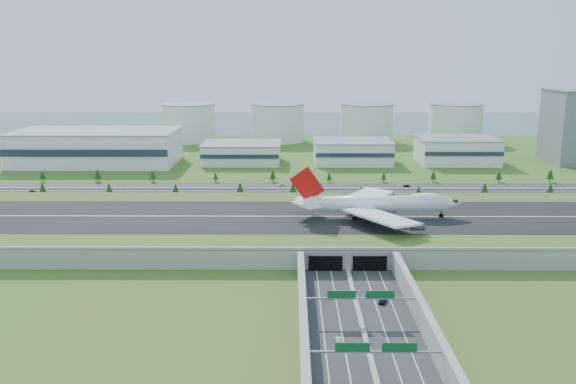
{
  "coord_description": "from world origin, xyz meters",
  "views": [
    {
      "loc": [
        -21.68,
        -273.13,
        81.63
      ],
      "look_at": [
        -23.52,
        35.0,
        11.87
      ],
      "focal_mm": 38.0,
      "sensor_mm": 36.0,
      "label": 1
    }
  ],
  "objects_px": {
    "boeing_747": "(377,203)",
    "car_0": "(332,295)",
    "fuel_tank_a": "(189,123)",
    "car_4": "(33,191)",
    "car_1": "(339,341)",
    "car_7": "(281,185)",
    "car_2": "(383,301)",
    "car_5": "(406,186)"
  },
  "relations": [
    {
      "from": "car_0",
      "to": "car_1",
      "type": "bearing_deg",
      "value": -74.22
    },
    {
      "from": "boeing_747",
      "to": "car_7",
      "type": "relative_size",
      "value": 17.38
    },
    {
      "from": "car_1",
      "to": "car_7",
      "type": "relative_size",
      "value": 0.95
    },
    {
      "from": "car_5",
      "to": "car_4",
      "type": "bearing_deg",
      "value": -73.16
    },
    {
      "from": "car_5",
      "to": "car_2",
      "type": "bearing_deg",
      "value": 0.11
    },
    {
      "from": "car_4",
      "to": "car_7",
      "type": "relative_size",
      "value": 0.98
    },
    {
      "from": "car_5",
      "to": "car_7",
      "type": "relative_size",
      "value": 0.99
    },
    {
      "from": "boeing_747",
      "to": "car_7",
      "type": "height_order",
      "value": "boeing_747"
    },
    {
      "from": "car_1",
      "to": "car_0",
      "type": "bearing_deg",
      "value": 84.69
    },
    {
      "from": "car_1",
      "to": "car_7",
      "type": "bearing_deg",
      "value": 90.39
    },
    {
      "from": "car_1",
      "to": "car_7",
      "type": "distance_m",
      "value": 217.05
    },
    {
      "from": "car_0",
      "to": "car_4",
      "type": "xyz_separation_m",
      "value": [
        -170.82,
        162.3,
        -0.01
      ]
    },
    {
      "from": "car_0",
      "to": "fuel_tank_a",
      "type": "bearing_deg",
      "value": 122.21
    },
    {
      "from": "fuel_tank_a",
      "to": "car_0",
      "type": "relative_size",
      "value": 10.98
    },
    {
      "from": "car_2",
      "to": "car_5",
      "type": "relative_size",
      "value": 1.05
    },
    {
      "from": "boeing_747",
      "to": "car_2",
      "type": "bearing_deg",
      "value": -97.96
    },
    {
      "from": "car_7",
      "to": "fuel_tank_a",
      "type": "bearing_deg",
      "value": -164.49
    },
    {
      "from": "car_0",
      "to": "car_5",
      "type": "xyz_separation_m",
      "value": [
        58.48,
        177.99,
        -0.03
      ]
    },
    {
      "from": "fuel_tank_a",
      "to": "boeing_747",
      "type": "xyz_separation_m",
      "value": [
        137.58,
        -311.99,
        -2.58
      ]
    },
    {
      "from": "car_2",
      "to": "car_4",
      "type": "bearing_deg",
      "value": -19.4
    },
    {
      "from": "boeing_747",
      "to": "car_7",
      "type": "bearing_deg",
      "value": 111.53
    },
    {
      "from": "car_4",
      "to": "car_0",
      "type": "bearing_deg",
      "value": -153.4
    },
    {
      "from": "boeing_747",
      "to": "car_0",
      "type": "relative_size",
      "value": 17.46
    },
    {
      "from": "car_0",
      "to": "car_1",
      "type": "xyz_separation_m",
      "value": [
        -0.15,
        -34.55,
        -0.06
      ]
    },
    {
      "from": "car_2",
      "to": "car_1",
      "type": "bearing_deg",
      "value": 82.38
    },
    {
      "from": "fuel_tank_a",
      "to": "car_0",
      "type": "bearing_deg",
      "value": -73.82
    },
    {
      "from": "car_0",
      "to": "car_4",
      "type": "bearing_deg",
      "value": 152.49
    },
    {
      "from": "car_0",
      "to": "car_7",
      "type": "xyz_separation_m",
      "value": [
        -20.76,
        181.51,
        -0.11
      ]
    },
    {
      "from": "car_5",
      "to": "car_7",
      "type": "bearing_deg",
      "value": -79.62
    },
    {
      "from": "car_7",
      "to": "car_2",
      "type": "bearing_deg",
      "value": 2.9
    },
    {
      "from": "fuel_tank_a",
      "to": "car_1",
      "type": "xyz_separation_m",
      "value": [
        112.02,
        -421.16,
        -16.66
      ]
    },
    {
      "from": "car_2",
      "to": "car_5",
      "type": "xyz_separation_m",
      "value": [
        41.62,
        183.01,
        0.08
      ]
    },
    {
      "from": "car_0",
      "to": "car_4",
      "type": "height_order",
      "value": "car_0"
    },
    {
      "from": "boeing_747",
      "to": "car_0",
      "type": "bearing_deg",
      "value": -110.64
    },
    {
      "from": "car_0",
      "to": "car_2",
      "type": "height_order",
      "value": "car_0"
    },
    {
      "from": "car_1",
      "to": "boeing_747",
      "type": "bearing_deg",
      "value": 71.76
    },
    {
      "from": "boeing_747",
      "to": "car_4",
      "type": "bearing_deg",
      "value": 154.09
    },
    {
      "from": "car_7",
      "to": "boeing_747",
      "type": "bearing_deg",
      "value": 14.86
    },
    {
      "from": "fuel_tank_a",
      "to": "car_7",
      "type": "height_order",
      "value": "fuel_tank_a"
    },
    {
      "from": "car_7",
      "to": "car_1",
      "type": "bearing_deg",
      "value": -3.06
    },
    {
      "from": "car_2",
      "to": "fuel_tank_a",
      "type": "bearing_deg",
      "value": -49.44
    },
    {
      "from": "car_4",
      "to": "car_7",
      "type": "distance_m",
      "value": 151.28
    }
  ]
}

